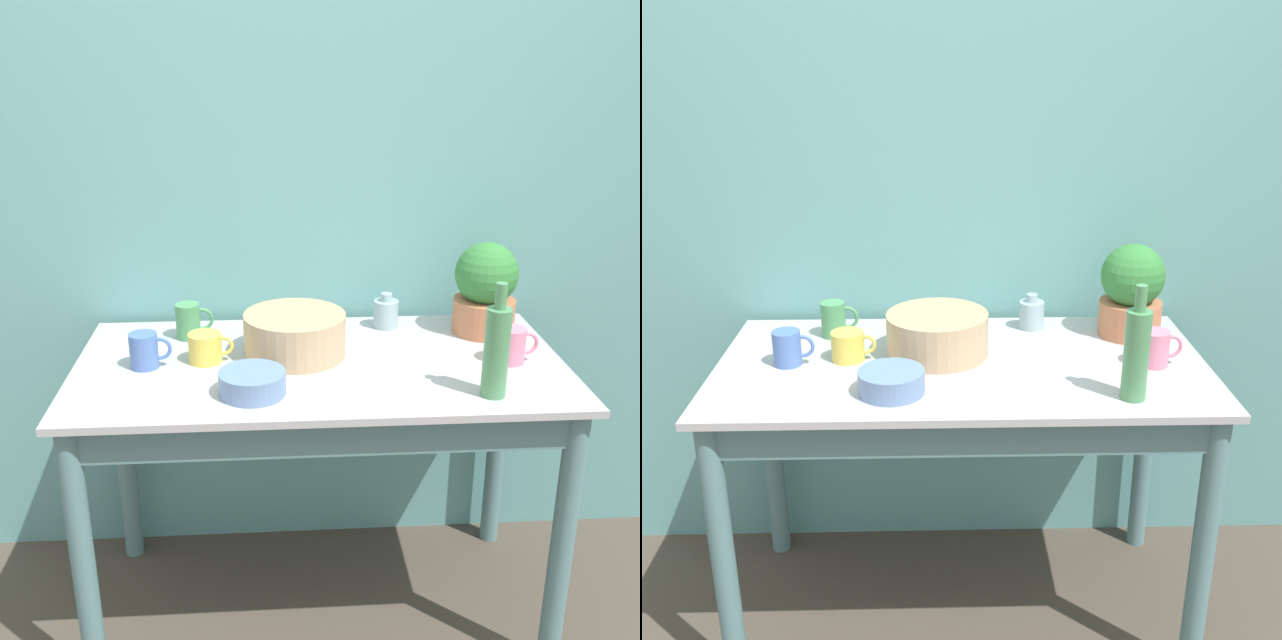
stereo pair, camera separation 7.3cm
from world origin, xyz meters
TOP-DOWN VIEW (x-y plane):
  - wall_back at (0.00, 0.74)m, footprint 6.00×0.05m
  - counter_table at (0.00, 0.31)m, footprint 1.33×0.68m
  - potted_plant at (0.50, 0.53)m, footprint 0.19×0.19m
  - bowl_wash_large at (-0.07, 0.39)m, footprint 0.28×0.28m
  - bottle_tall at (0.41, 0.10)m, footprint 0.06×0.06m
  - bottle_short at (0.22, 0.59)m, footprint 0.07×0.07m
  - mug_yellow at (-0.31, 0.36)m, footprint 0.12×0.09m
  - mug_blue at (-0.47, 0.33)m, footprint 0.11×0.08m
  - mug_green at (-0.37, 0.54)m, footprint 0.11×0.07m
  - mug_pink at (0.52, 0.30)m, footprint 0.12×0.08m
  - bowl_small_blue at (-0.18, 0.15)m, footprint 0.17×0.17m

SIDE VIEW (x-z plane):
  - counter_table at x=0.00m, z-range 0.25..1.07m
  - bowl_small_blue at x=-0.18m, z-range 0.82..0.88m
  - mug_yellow at x=-0.31m, z-range 0.82..0.90m
  - bottle_short at x=0.22m, z-range 0.81..0.92m
  - mug_blue at x=-0.47m, z-range 0.82..0.91m
  - mug_pink at x=0.52m, z-range 0.82..0.91m
  - mug_green at x=-0.37m, z-range 0.82..0.92m
  - bowl_wash_large at x=-0.07m, z-range 0.82..0.94m
  - bottle_tall at x=0.41m, z-range 0.79..1.08m
  - potted_plant at x=0.50m, z-range 0.82..1.09m
  - wall_back at x=0.00m, z-range 0.00..2.40m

